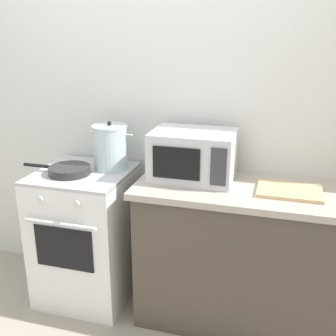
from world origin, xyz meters
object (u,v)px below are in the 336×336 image
object	(u,v)px
stock_pot	(110,147)
stove	(87,235)
cutting_board	(290,191)
microwave	(193,155)
frying_pan	(69,170)

from	to	relation	value
stock_pot	stove	bearing A→B (deg)	-142.57
cutting_board	stock_pot	bearing A→B (deg)	174.16
stove	microwave	xyz separation A→B (m)	(0.72, 0.08, 0.61)
frying_pan	cutting_board	size ratio (longest dim) A/B	1.29
stove	stock_pot	world-z (taller)	stock_pot
stove	cutting_board	size ratio (longest dim) A/B	2.56
stove	stock_pot	distance (m)	0.64
stove	microwave	world-z (taller)	microwave
stock_pot	microwave	size ratio (longest dim) A/B	0.64
microwave	cutting_board	size ratio (longest dim) A/B	1.39
stove	microwave	size ratio (longest dim) A/B	1.84
stock_pot	cutting_board	bearing A→B (deg)	-5.84
stove	stock_pot	xyz separation A→B (m)	(0.15, 0.12, 0.61)
frying_pan	microwave	size ratio (longest dim) A/B	0.93
stock_pot	cutting_board	world-z (taller)	stock_pot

